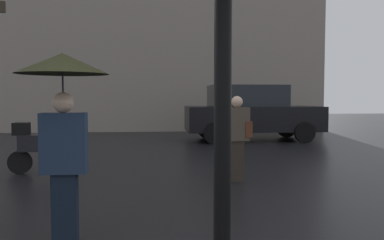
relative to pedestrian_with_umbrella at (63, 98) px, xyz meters
The scene contains 4 objects.
pedestrian_with_umbrella is the anchor object (origin of this frame).
pedestrian_with_bag 3.80m from the pedestrian_with_umbrella, 49.86° to the left, with size 0.47×0.24×1.53m.
parked_scooter 4.27m from the pedestrian_with_umbrella, 108.17° to the left, with size 1.32×0.32×1.23m.
parked_car_left 10.25m from the pedestrian_with_umbrella, 65.09° to the left, with size 4.59×1.94×1.90m.
Camera 1 is at (0.17, -2.83, 1.53)m, focal length 37.33 mm.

